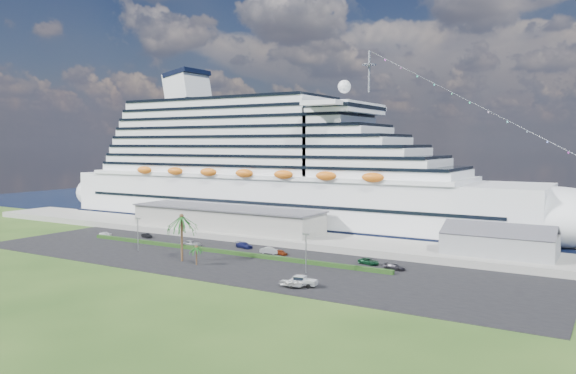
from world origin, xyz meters
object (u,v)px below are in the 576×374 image
Objects in this scene: cruise_ship at (278,175)px; boat_trailer at (292,283)px; parked_car_3 at (244,245)px; pickup_truck at (303,281)px.

boat_trailer is at bearing -56.35° from cruise_ship.
boat_trailer reaches higher than parked_car_3.
pickup_truck reaches higher than parked_car_3.
parked_car_3 is 41.65m from boat_trailer.
pickup_truck is at bearing 60.54° from boat_trailer.
cruise_ship is at bearing 123.65° from boat_trailer.
cruise_ship reaches higher than boat_trailer.
pickup_truck is (46.19, -65.61, -15.54)m from cruise_ship.
pickup_truck is at bearing -54.85° from cruise_ship.
pickup_truck is (31.89, -26.06, 0.29)m from parked_car_3.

